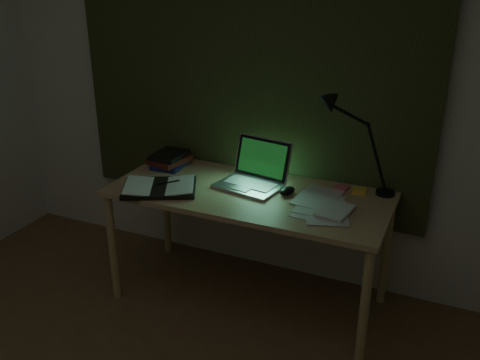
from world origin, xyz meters
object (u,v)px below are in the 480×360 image
at_px(desk, 248,248).
at_px(open_textbook, 159,187).
at_px(book_stack, 169,159).
at_px(laptop, 248,167).
at_px(desk_lamp, 390,147).
at_px(loose_papers, 326,208).

bearing_deg(desk, open_textbook, -159.40).
distance_m(open_textbook, book_stack, 0.37).
height_order(laptop, desk_lamp, desk_lamp).
height_order(laptop, open_textbook, laptop).
relative_size(laptop, desk_lamp, 0.71).
xyz_separation_m(book_stack, desk_lamp, (1.30, 0.10, 0.23)).
bearing_deg(loose_papers, book_stack, 168.78).
bearing_deg(laptop, desk_lamp, 26.75).
bearing_deg(laptop, desk, -53.62).
bearing_deg(loose_papers, desk, 174.59).
height_order(desk, loose_papers, loose_papers).
distance_m(laptop, open_textbook, 0.51).
relative_size(laptop, book_stack, 1.73).
height_order(desk, book_stack, book_stack).
bearing_deg(open_textbook, book_stack, 85.87).
bearing_deg(open_textbook, desk, -5.69).
bearing_deg(desk, laptop, 116.30).
xyz_separation_m(desk, laptop, (-0.03, 0.05, 0.48)).
xyz_separation_m(desk, open_textbook, (-0.47, -0.18, 0.37)).
height_order(open_textbook, desk_lamp, desk_lamp).
xyz_separation_m(open_textbook, loose_papers, (0.92, 0.13, -0.01)).
relative_size(book_stack, desk_lamp, 0.41).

